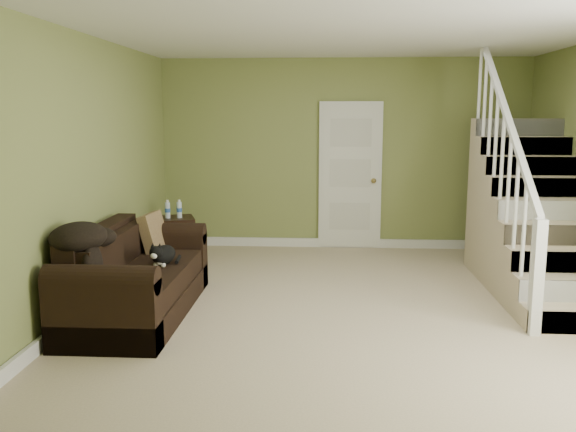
# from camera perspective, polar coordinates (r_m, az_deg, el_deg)

# --- Properties ---
(floor) EXTENTS (5.00, 5.50, 0.01)m
(floor) POSITION_cam_1_polar(r_m,az_deg,el_deg) (5.99, 5.69, -8.56)
(floor) COLOR tan
(floor) RESTS_ON ground
(ceiling) EXTENTS (5.00, 5.50, 0.01)m
(ceiling) POSITION_cam_1_polar(r_m,az_deg,el_deg) (5.74, 6.14, 16.91)
(ceiling) COLOR white
(ceiling) RESTS_ON wall_back
(wall_back) EXTENTS (5.00, 0.04, 2.60)m
(wall_back) POSITION_cam_1_polar(r_m,az_deg,el_deg) (8.46, 5.18, 5.76)
(wall_back) COLOR olive
(wall_back) RESTS_ON floor
(wall_front) EXTENTS (5.00, 0.04, 2.60)m
(wall_front) POSITION_cam_1_polar(r_m,az_deg,el_deg) (3.00, 7.96, -1.35)
(wall_front) COLOR olive
(wall_front) RESTS_ON floor
(wall_left) EXTENTS (0.04, 5.50, 2.60)m
(wall_left) POSITION_cam_1_polar(r_m,az_deg,el_deg) (6.15, -18.10, 3.87)
(wall_left) COLOR olive
(wall_left) RESTS_ON floor
(baseboard_back) EXTENTS (5.00, 0.04, 0.12)m
(baseboard_back) POSITION_cam_1_polar(r_m,az_deg,el_deg) (8.61, 5.06, -2.52)
(baseboard_back) COLOR white
(baseboard_back) RESTS_ON floor
(baseboard_left) EXTENTS (0.04, 5.50, 0.12)m
(baseboard_left) POSITION_cam_1_polar(r_m,az_deg,el_deg) (6.38, -17.27, -7.28)
(baseboard_left) COLOR white
(baseboard_left) RESTS_ON floor
(door) EXTENTS (0.86, 0.12, 2.02)m
(door) POSITION_cam_1_polar(r_m,az_deg,el_deg) (8.45, 5.84, 3.74)
(door) COLOR white
(door) RESTS_ON floor
(staircase) EXTENTS (1.00, 2.51, 2.82)m
(staircase) POSITION_cam_1_polar(r_m,az_deg,el_deg) (7.13, 21.74, -0.96)
(staircase) COLOR tan
(staircase) RESTS_ON floor
(sofa) EXTENTS (0.90, 2.08, 0.82)m
(sofa) POSITION_cam_1_polar(r_m,az_deg,el_deg) (5.90, -14.23, -5.95)
(sofa) COLOR black
(sofa) RESTS_ON floor
(side_table) EXTENTS (0.59, 0.59, 0.79)m
(side_table) POSITION_cam_1_polar(r_m,az_deg,el_deg) (7.89, -10.49, -2.08)
(side_table) COLOR black
(side_table) RESTS_ON floor
(cat) EXTENTS (0.24, 0.51, 0.25)m
(cat) POSITION_cam_1_polar(r_m,az_deg,el_deg) (5.89, -11.61, -3.59)
(cat) COLOR black
(cat) RESTS_ON sofa
(banana) EXTENTS (0.13, 0.21, 0.06)m
(banana) POSITION_cam_1_polar(r_m,az_deg,el_deg) (5.41, -13.36, -5.56)
(banana) COLOR yellow
(banana) RESTS_ON sofa
(throw_pillow) EXTENTS (0.25, 0.45, 0.44)m
(throw_pillow) POSITION_cam_1_polar(r_m,az_deg,el_deg) (6.51, -12.43, -1.61)
(throw_pillow) COLOR #492F1D
(throw_pillow) RESTS_ON sofa
(throw_blanket) EXTENTS (0.55, 0.66, 0.24)m
(throw_blanket) POSITION_cam_1_polar(r_m,az_deg,el_deg) (5.35, -19.01, -1.86)
(throw_blanket) COLOR black
(throw_blanket) RESTS_ON sofa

